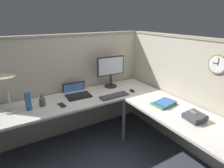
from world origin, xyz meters
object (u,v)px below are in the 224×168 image
object	(u,v)px
computer_mouse	(132,90)
book_stack	(164,103)
laptop	(77,93)
thermos_flask	(28,101)
desk_lamp_dome	(6,83)
wall_clock	(218,64)
monitor	(111,69)
office_phone	(195,117)
keyboard	(114,96)
cell_phone	(62,105)
pen_cup	(42,102)

from	to	relation	value
computer_mouse	book_stack	distance (m)	0.59
laptop	thermos_flask	size ratio (longest dim) A/B	1.79
desk_lamp_dome	wall_clock	distance (m)	2.41
monitor	thermos_flask	xyz separation A→B (m)	(-1.27, -0.18, -0.18)
desk_lamp_dome	office_phone	size ratio (longest dim) A/B	1.96
keyboard	computer_mouse	xyz separation A→B (m)	(0.34, 0.02, 0.01)
monitor	computer_mouse	bearing A→B (deg)	-63.75
laptop	office_phone	bearing A→B (deg)	-58.23
desk_lamp_dome	book_stack	xyz separation A→B (m)	(1.72, -0.82, -0.34)
keyboard	wall_clock	size ratio (longest dim) A/B	1.95
cell_phone	monitor	bearing A→B (deg)	11.63
thermos_flask	book_stack	world-z (taller)	thermos_flask
pen_cup	wall_clock	xyz separation A→B (m)	(1.70, -1.18, 0.53)
laptop	thermos_flask	distance (m)	0.70
laptop	cell_phone	distance (m)	0.40
laptop	keyboard	xyz separation A→B (m)	(0.43, -0.36, -0.01)
computer_mouse	laptop	bearing A→B (deg)	156.40
cell_phone	book_stack	size ratio (longest dim) A/B	0.47
monitor	pen_cup	distance (m)	1.14
laptop	pen_cup	xyz separation A→B (m)	(-0.51, -0.14, 0.03)
keyboard	desk_lamp_dome	world-z (taller)	desk_lamp_dome
wall_clock	desk_lamp_dome	bearing A→B (deg)	149.43
office_phone	thermos_flask	bearing A→B (deg)	141.66
keyboard	computer_mouse	world-z (taller)	computer_mouse
desk_lamp_dome	pen_cup	bearing A→B (deg)	-6.09
laptop	pen_cup	bearing A→B (deg)	-164.42
cell_phone	office_phone	world-z (taller)	office_phone
thermos_flask	office_phone	world-z (taller)	thermos_flask
pen_cup	thermos_flask	xyz separation A→B (m)	(-0.17, -0.02, 0.06)
computer_mouse	pen_cup	world-z (taller)	pen_cup
desk_lamp_dome	pen_cup	xyz separation A→B (m)	(0.36, -0.04, -0.31)
computer_mouse	wall_clock	bearing A→B (deg)	-66.77
office_phone	book_stack	size ratio (longest dim) A/B	0.75
keyboard	pen_cup	xyz separation A→B (m)	(-0.94, 0.22, 0.04)
desk_lamp_dome	office_phone	world-z (taller)	desk_lamp_dome
office_phone	computer_mouse	bearing A→B (deg)	94.43
book_stack	computer_mouse	bearing A→B (deg)	97.82
laptop	desk_lamp_dome	size ratio (longest dim) A/B	0.89
laptop	cell_phone	bearing A→B (deg)	-138.79
office_phone	keyboard	bearing A→B (deg)	112.42
pen_cup	book_stack	distance (m)	1.57
cell_phone	computer_mouse	bearing A→B (deg)	-9.67
monitor	desk_lamp_dome	xyz separation A→B (m)	(-1.47, -0.12, 0.07)
desk_lamp_dome	book_stack	distance (m)	1.93
wall_clock	book_stack	bearing A→B (deg)	130.47
thermos_flask	office_phone	xyz separation A→B (m)	(1.53, -1.21, -0.07)
computer_mouse	cell_phone	bearing A→B (deg)	175.97
cell_phone	thermos_flask	size ratio (longest dim) A/B	0.65
keyboard	computer_mouse	size ratio (longest dim) A/B	4.13
keyboard	cell_phone	size ratio (longest dim) A/B	2.99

